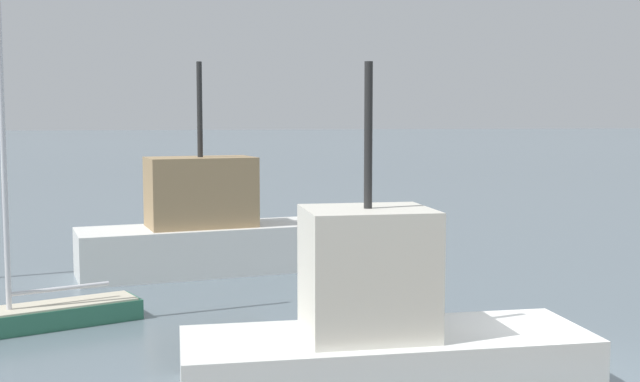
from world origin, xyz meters
TOP-DOWN VIEW (x-y plane):
  - ground_plane at (0.00, 0.00)m, footprint 600.00×600.00m
  - sailboat_1 at (-9.20, 5.52)m, footprint 4.73×2.46m
  - fishing_boat_0 at (-4.78, 10.87)m, footprint 7.87×3.18m
  - fishing_boat_1 at (-3.16, 0.44)m, footprint 6.87×2.69m

SIDE VIEW (x-z plane):
  - ground_plane at x=0.00m, z-range 0.00..0.00m
  - sailboat_1 at x=-9.20m, z-range -3.92..4.78m
  - fishing_boat_1 at x=-3.16m, z-range -1.69..3.62m
  - fishing_boat_0 at x=-4.78m, z-range -1.82..4.17m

